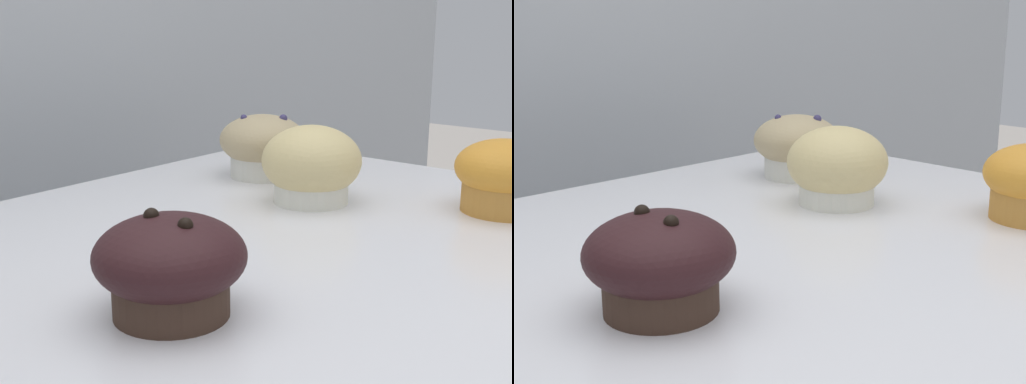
# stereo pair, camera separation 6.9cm
# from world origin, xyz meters

# --- Properties ---
(muffin_front_center) EXTENTS (0.11, 0.11, 0.08)m
(muffin_front_center) POSITION_xyz_m (-0.08, -0.06, 0.92)
(muffin_front_center) COLOR #3E2A20
(muffin_front_center) RESTS_ON display_counter
(muffin_back_left) EXTENTS (0.11, 0.11, 0.09)m
(muffin_back_left) POSITION_xyz_m (0.24, 0.04, 0.92)
(muffin_back_left) COLOR white
(muffin_back_left) RESTS_ON display_counter
(muffin_front_left) EXTENTS (0.11, 0.11, 0.08)m
(muffin_front_left) POSITION_xyz_m (0.31, 0.16, 0.92)
(muffin_front_left) COLOR silver
(muffin_front_left) RESTS_ON display_counter
(muffin_front_right) EXTENTS (0.11, 0.11, 0.08)m
(muffin_front_right) POSITION_xyz_m (0.34, -0.14, 0.92)
(muffin_front_right) COLOR #C18235
(muffin_front_right) RESTS_ON display_counter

